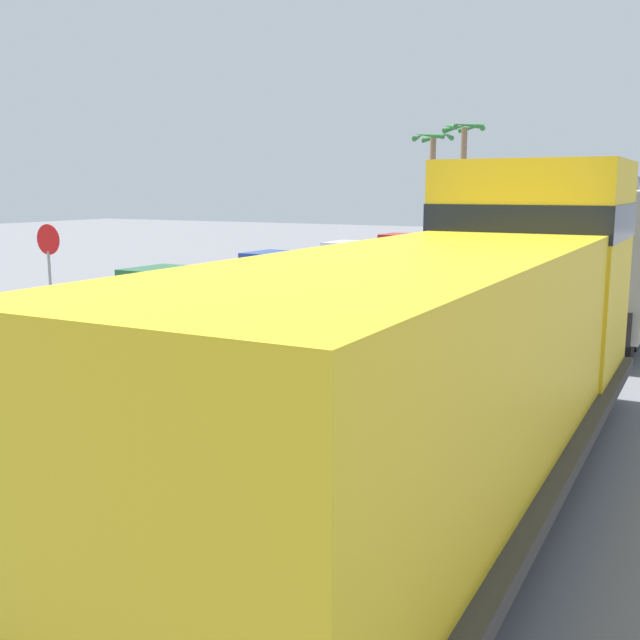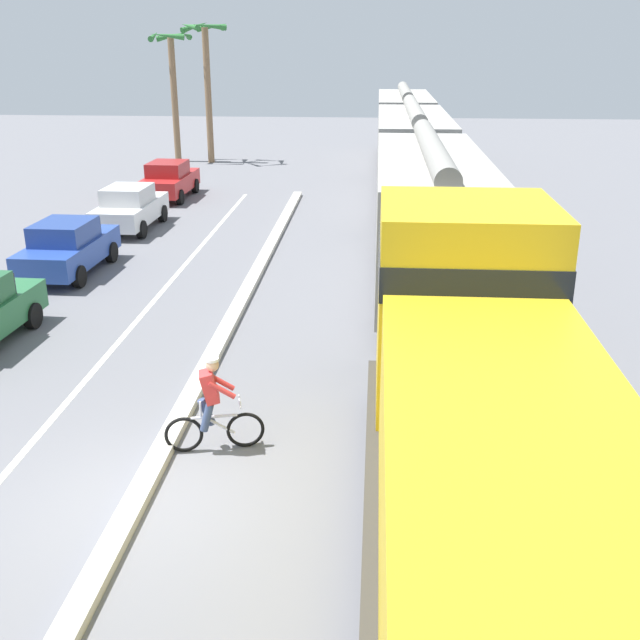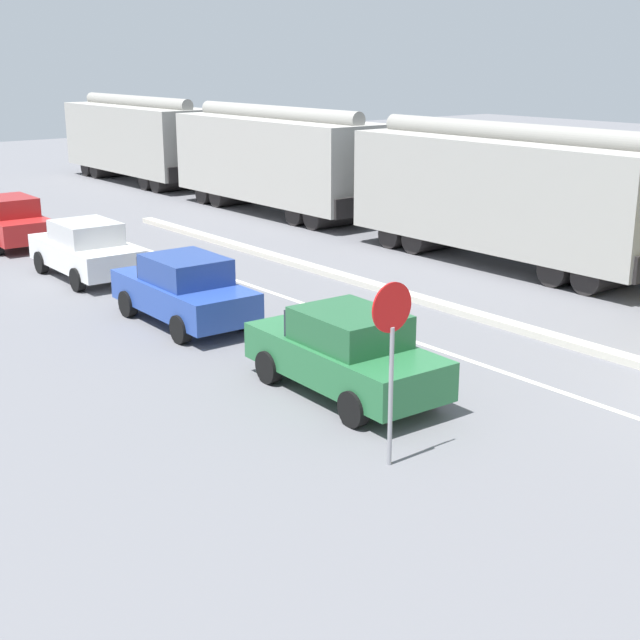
% 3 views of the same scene
% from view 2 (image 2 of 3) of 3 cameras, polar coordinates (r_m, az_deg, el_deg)
% --- Properties ---
extents(ground_plane, '(120.00, 120.00, 0.00)m').
position_cam_2_polar(ground_plane, '(12.18, -13.62, -13.14)').
color(ground_plane, slate).
extents(median_curb, '(0.36, 36.00, 0.16)m').
position_cam_2_polar(median_curb, '(17.27, -7.81, -1.94)').
color(median_curb, beige).
rests_on(median_curb, ground).
extents(lane_stripe, '(0.14, 36.00, 0.01)m').
position_cam_2_polar(lane_stripe, '(17.94, -15.33, -1.89)').
color(lane_stripe, silver).
rests_on(lane_stripe, ground).
extents(locomotive, '(3.10, 11.61, 4.20)m').
position_cam_2_polar(locomotive, '(9.81, 12.66, -9.60)').
color(locomotive, gold).
rests_on(locomotive, ground).
extents(hopper_car_lead, '(2.90, 10.60, 4.18)m').
position_cam_2_polar(hopper_car_lead, '(21.11, 8.32, 7.89)').
color(hopper_car_lead, '#A29F97').
rests_on(hopper_car_lead, ground).
extents(hopper_car_middle, '(2.90, 10.60, 4.18)m').
position_cam_2_polar(hopper_car_middle, '(32.51, 7.04, 12.39)').
color(hopper_car_middle, '#A7A49C').
rests_on(hopper_car_middle, ground).
extents(hopper_car_trailing, '(2.90, 10.60, 4.18)m').
position_cam_2_polar(hopper_car_trailing, '(44.01, 6.41, 14.55)').
color(hopper_car_trailing, '#A29F98').
rests_on(hopper_car_trailing, ground).
extents(parked_car_blue, '(1.91, 4.24, 1.62)m').
position_cam_2_polar(parked_car_blue, '(23.69, -18.66, 5.28)').
color(parked_car_blue, '#28479E').
rests_on(parked_car_blue, ground).
extents(parked_car_white, '(1.89, 4.23, 1.62)m').
position_cam_2_polar(parked_car_white, '(28.77, -14.28, 8.30)').
color(parked_car_white, silver).
rests_on(parked_car_white, ground).
extents(parked_car_red, '(1.90, 4.24, 1.62)m').
position_cam_2_polar(parked_car_red, '(34.25, -11.42, 10.43)').
color(parked_car_red, red).
rests_on(parked_car_red, ground).
extents(cyclist, '(1.68, 0.57, 1.71)m').
position_cam_2_polar(cyclist, '(12.87, -8.20, -6.57)').
color(cyclist, black).
rests_on(cyclist, ground).
extents(palm_tree_near, '(2.71, 2.77, 7.66)m').
position_cam_2_polar(palm_tree_near, '(43.88, -8.61, 18.84)').
color(palm_tree_near, '#846647').
rests_on(palm_tree_near, ground).
extents(palm_tree_far, '(2.25, 2.30, 7.15)m').
position_cam_2_polar(palm_tree_far, '(44.60, -11.17, 18.09)').
color(palm_tree_far, '#846647').
rests_on(palm_tree_far, ground).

